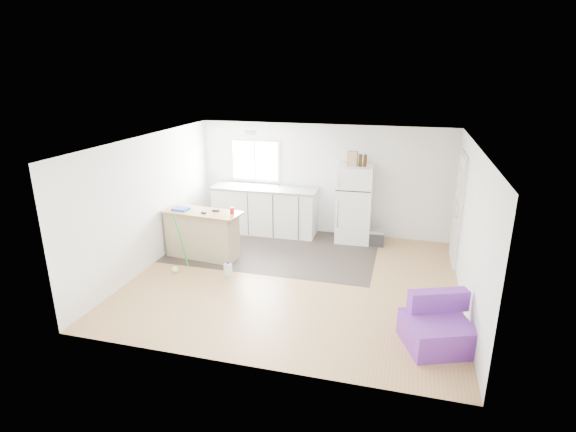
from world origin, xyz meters
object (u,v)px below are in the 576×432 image
(red_cup, at_px, (232,211))
(blue_tray, at_px, (181,209))
(refrigerator, at_px, (354,204))
(cleaner_jug, at_px, (228,270))
(mop, at_px, (177,260))
(bottle_right, at_px, (365,161))
(cardboard_box, at_px, (352,158))
(peninsula, at_px, (202,234))
(purple_seat, at_px, (437,328))
(kitchen_cabinets, at_px, (265,210))
(bottle_left, at_px, (360,160))
(cooler, at_px, (374,237))

(red_cup, height_order, blue_tray, red_cup)
(refrigerator, distance_m, cleaner_jug, 3.10)
(red_cup, xyz_separation_m, blue_tray, (-1.04, -0.03, -0.04))
(mop, bearing_deg, bottle_right, 52.16)
(red_cup, relative_size, cardboard_box, 0.40)
(peninsula, height_order, mop, mop)
(purple_seat, relative_size, mop, 0.92)
(cleaner_jug, height_order, bottle_right, bottle_right)
(blue_tray, xyz_separation_m, cardboard_box, (3.05, 1.63, 0.83))
(blue_tray, bearing_deg, cardboard_box, 28.08)
(kitchen_cabinets, distance_m, mop, 2.59)
(cardboard_box, bearing_deg, bottle_right, -5.52)
(refrigerator, xyz_separation_m, cleaner_jug, (-1.91, -2.34, -0.69))
(kitchen_cabinets, xyz_separation_m, red_cup, (-0.12, -1.62, 0.46))
(refrigerator, relative_size, cardboard_box, 5.41)
(refrigerator, bearing_deg, kitchen_cabinets, 177.95)
(refrigerator, relative_size, purple_seat, 1.56)
(kitchen_cabinets, bearing_deg, cleaner_jug, -89.65)
(red_cup, relative_size, bottle_right, 0.48)
(mop, xyz_separation_m, cardboard_box, (2.79, 2.39, 1.54))
(cleaner_jug, xyz_separation_m, bottle_right, (2.09, 2.29, 1.63))
(mop, relative_size, red_cup, 9.43)
(peninsula, distance_m, blue_tray, 0.63)
(purple_seat, relative_size, bottle_right, 4.15)
(refrigerator, height_order, bottle_right, bottle_right)
(peninsula, xyz_separation_m, cardboard_box, (2.64, 1.62, 1.30))
(blue_tray, xyz_separation_m, bottle_left, (3.21, 1.61, 0.80))
(cooler, xyz_separation_m, cardboard_box, (-0.53, 0.13, 1.60))
(refrigerator, relative_size, bottle_right, 6.49)
(bottle_left, bearing_deg, refrigerator, 151.27)
(peninsula, distance_m, purple_seat, 4.68)
(kitchen_cabinets, relative_size, purple_seat, 2.25)
(bottle_left, distance_m, bottle_right, 0.09)
(cooler, bearing_deg, bottle_right, 157.87)
(mop, bearing_deg, kitchen_cabinets, 83.84)
(kitchen_cabinets, height_order, bottle_right, bottle_right)
(kitchen_cabinets, bearing_deg, bottle_right, -2.11)
(refrigerator, bearing_deg, red_cup, -144.26)
(cardboard_box, bearing_deg, blue_tray, -151.92)
(bottle_right, bearing_deg, kitchen_cabinets, 178.81)
(cooler, distance_m, purple_seat, 3.57)
(kitchen_cabinets, height_order, bottle_left, bottle_left)
(cooler, bearing_deg, bottle_left, 162.49)
(cleaner_jug, height_order, bottle_left, bottle_left)
(kitchen_cabinets, distance_m, cardboard_box, 2.26)
(bottle_left, bearing_deg, kitchen_cabinets, 178.81)
(peninsula, xyz_separation_m, refrigerator, (2.71, 1.64, 0.34))
(kitchen_cabinets, bearing_deg, peninsula, -115.57)
(cardboard_box, height_order, bottle_right, cardboard_box)
(kitchen_cabinets, bearing_deg, blue_tray, -126.19)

